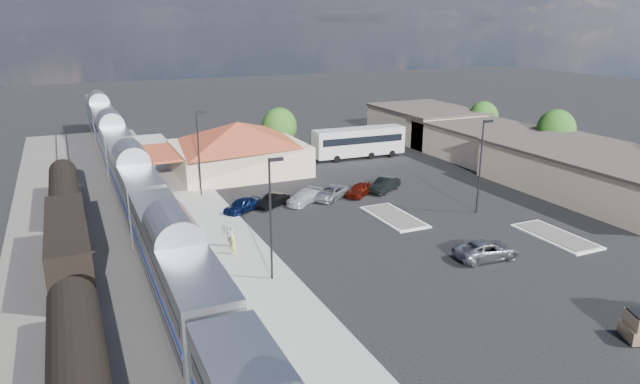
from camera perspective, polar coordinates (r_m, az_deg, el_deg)
name	(u,v)px	position (r m, az deg, el deg)	size (l,w,h in m)	color
ground	(367,231)	(50.51, 4.72, -3.90)	(280.00, 280.00, 0.00)	black
railbed	(107,236)	(52.36, -20.50, -4.13)	(16.00, 100.00, 0.12)	#4C4944
platform	(216,228)	(51.65, -10.35, -3.54)	(5.50, 92.00, 0.18)	gray
passenger_train	(134,186)	(56.20, -18.14, 0.55)	(3.00, 104.00, 5.55)	silver
freight_cars	(69,248)	(45.60, -23.84, -5.11)	(2.80, 46.00, 4.00)	black
station_depot	(238,147)	(69.37, -8.22, 4.45)	(18.35, 12.24, 6.20)	#C6B291
buildings_east	(505,146)	(77.04, 18.04, 4.38)	(14.40, 51.40, 4.80)	#C6B28C
traffic_island_south	(394,217)	(54.01, 7.42, -2.47)	(3.30, 7.50, 0.21)	silver
traffic_island_north	(556,236)	(52.88, 22.51, -4.10)	(3.30, 7.50, 0.21)	silver
lamp_plat_s	(272,210)	(39.31, -4.86, -1.78)	(1.08, 0.25, 9.00)	black
lamp_plat_n	(199,147)	(59.81, -11.98, 4.43)	(1.08, 0.25, 9.00)	black
lamp_lot	(482,159)	(55.63, 15.85, 3.22)	(1.08, 0.25, 9.00)	black
tree_east_b	(556,131)	(79.24, 22.52, 5.69)	(4.94, 4.94, 6.96)	#382314
tree_east_c	(483,118)	(89.31, 16.01, 7.17)	(4.41, 4.41, 6.21)	#382314
tree_depot	(279,127)	(77.09, -4.09, 6.51)	(4.71, 4.71, 6.63)	#382314
suv	(487,250)	(46.27, 16.35, -5.59)	(2.42, 5.25, 1.46)	gray
coach_bus	(359,141)	(76.40, 3.90, 5.12)	(12.63, 3.13, 4.03)	white
person_a	(234,245)	(45.35, -8.64, -5.21)	(0.57, 0.37, 1.57)	#D5D342
person_b	(229,235)	(46.79, -9.11, -4.30)	(0.93, 0.72, 1.91)	silver
parked_car_a	(243,205)	(55.46, -7.76, -1.29)	(1.70, 4.23, 1.44)	#0D1A42
parked_car_b	(273,201)	(56.68, -4.75, -0.86)	(1.38, 3.94, 1.30)	black
parked_car_c	(304,197)	(57.50, -1.64, -0.54)	(1.85, 4.54, 1.32)	white
parked_car_d	(331,193)	(59.00, 1.11, -0.07)	(2.20, 4.78, 1.33)	#9C9FA4
parked_car_e	(360,189)	(60.12, 3.99, 0.26)	(1.66, 4.12, 1.41)	maroon
parked_car_f	(385,185)	(61.88, 6.47, 0.73)	(1.60, 4.60, 1.51)	black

